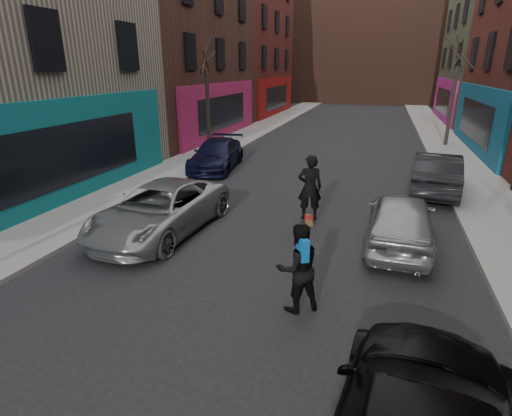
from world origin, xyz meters
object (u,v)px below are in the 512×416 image
Objects in this scene: tree_left_far at (207,89)px; parked_right_far at (401,219)px; parked_left_end at (217,154)px; tree_right_far at (455,84)px; parked_right_end at (436,173)px; skateboard at (308,220)px; parked_left_far at (160,209)px; skateboarder at (310,187)px; pedestrian at (298,268)px.

tree_left_far is 1.57× the size of parked_right_far.
parked_left_end is 10.07m from parked_right_far.
parked_right_far reaches higher than parked_left_end.
parked_right_end is at bearing -99.23° from tree_right_far.
parked_left_far is at bearing -166.53° from skateboard.
tree_left_far is at bearing 115.13° from skateboard.
tree_left_far is 11.77m from parked_right_end.
parked_left_far is at bearing 45.26° from parked_right_end.
tree_left_far is 0.96× the size of tree_right_far.
skateboarder is 4.72m from pedestrian.
parked_right_end is 5.64× the size of skateboard.
parked_left_end is 7.56m from skateboarder.
tree_right_far is 10.36m from parked_right_end.
skateboard is (6.84, -8.28, -3.33)m from tree_left_far.
tree_left_far reaches higher than skateboard.
skateboarder is (3.84, 2.04, 0.40)m from parked_left_far.
tree_right_far is 19.77m from pedestrian.
pedestrian is at bearing -67.27° from parked_left_end.
tree_right_far is 1.38× the size of parked_left_far.
skateboarder is (6.84, -8.28, -2.30)m from tree_left_far.
tree_right_far is at bearing -93.60° from parked_right_end.
parked_right_end is 2.55× the size of pedestrian.
parked_left_end is at bearing -140.67° from tree_right_far.
parked_left_far is at bearing -86.68° from parked_left_end.
parked_right_far is at bearing -46.54° from parked_left_end.
skateboarder is 1.11× the size of pedestrian.
parked_right_far reaches higher than skateboard.
tree_right_far reaches higher than parked_right_far.
parked_left_far is 10.13m from parked_right_end.
pedestrian is (0.60, -4.68, 0.84)m from skateboard.
tree_right_far reaches higher than parked_right_end.
tree_right_far reaches higher than tree_left_far.
parked_left_far is at bearing 11.86° from parked_right_far.
pedestrian is at bearing -97.13° from skateboard.
skateboarder is (-5.56, -14.28, -2.45)m from tree_right_far.
skateboarder is (5.24, -5.43, 0.43)m from parked_left_end.
tree_left_far is 1.32× the size of parked_left_far.
skateboarder reaches higher than skateboard.
skateboarder is at bearing -117.84° from pedestrian.
skateboard is (-5.56, -14.28, -3.48)m from tree_right_far.
tree_right_far is 1.64× the size of parked_right_far.
pedestrian is at bearing 82.87° from skateboarder.
parked_left_far is 2.51× the size of skateboarder.
parked_left_end is at bearing -37.07° from parked_right_far.
parked_right_far is (-3.00, -15.22, -2.83)m from tree_right_far.
tree_left_far reaches higher than parked_left_far.
tree_left_far is at bearing 112.01° from parked_left_end.
tree_right_far is 14.25m from parked_left_end.
tree_left_far reaches higher than pedestrian.
skateboarder is at bearing -18.05° from parked_right_far.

